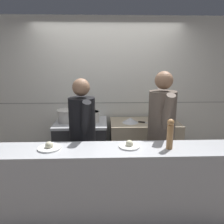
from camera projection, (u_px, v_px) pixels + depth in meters
ground_plane at (110, 206)px, 2.88m from camera, size 14.00×14.00×0.00m
wall_back_tiled at (108, 94)px, 3.86m from camera, size 8.00×0.06×2.60m
oven_range at (82, 148)px, 3.65m from camera, size 0.83×0.71×0.91m
prep_counter at (144, 147)px, 3.69m from camera, size 1.12×0.65×0.90m
pass_counter at (125, 189)px, 2.45m from camera, size 2.89×0.45×0.96m
stock_pot at (68, 116)px, 3.51m from camera, size 0.33×0.33×0.20m
sauce_pot at (91, 116)px, 3.50m from camera, size 0.26×0.26×0.18m
mixing_bowl_steel at (130, 120)px, 3.52m from camera, size 0.26×0.26×0.08m
chefs_knife at (147, 123)px, 3.49m from camera, size 0.35×0.16×0.02m
plated_dish_main at (49, 147)px, 2.32m from camera, size 0.25×0.25×0.09m
plated_dish_appetiser at (129, 145)px, 2.37m from camera, size 0.23×0.23×0.08m
pepper_mill at (170, 133)px, 2.29m from camera, size 0.07×0.07×0.33m
chef_head_cook at (83, 135)px, 2.85m from camera, size 0.42×0.72×1.67m
chef_sous at (161, 130)px, 2.91m from camera, size 0.36×0.76×1.75m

